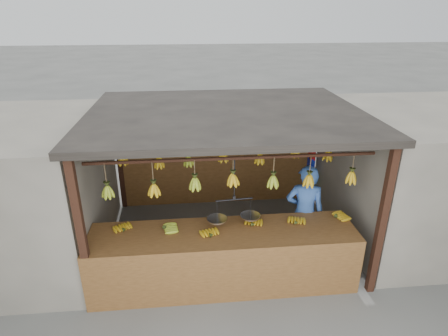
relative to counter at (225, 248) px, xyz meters
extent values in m
plane|color=#5B5B57|center=(0.14, 1.23, -0.72)|extent=(80.00, 80.00, 0.00)
cube|color=black|center=(-1.86, -0.27, 0.43)|extent=(0.10, 0.10, 2.30)
cube|color=black|center=(2.14, -0.27, 0.43)|extent=(0.10, 0.10, 2.30)
cube|color=black|center=(-1.86, 2.73, 0.43)|extent=(0.10, 0.10, 2.30)
cube|color=black|center=(2.14, 2.73, 0.43)|extent=(0.10, 0.10, 2.30)
cube|color=black|center=(0.14, 1.23, 1.63)|extent=(4.30, 3.30, 0.10)
cylinder|color=black|center=(0.14, 0.23, 1.28)|extent=(4.00, 0.05, 0.05)
cylinder|color=black|center=(0.14, 1.23, 1.28)|extent=(4.00, 0.05, 0.05)
cylinder|color=black|center=(0.14, 2.23, 1.28)|extent=(4.00, 0.05, 0.05)
cube|color=brown|center=(0.14, 2.73, 0.18)|extent=(4.00, 0.06, 1.80)
cube|color=slate|center=(-3.46, 1.23, 0.43)|extent=(3.00, 3.00, 2.30)
cube|color=slate|center=(3.74, 1.23, 0.43)|extent=(3.00, 3.00, 2.30)
cube|color=brown|center=(0.00, 0.13, 0.14)|extent=(3.89, 0.86, 0.08)
cube|color=brown|center=(0.00, -0.30, -0.27)|extent=(3.89, 0.04, 0.90)
cube|color=black|center=(-1.85, -0.25, -0.31)|extent=(0.07, 0.07, 0.82)
cube|color=black|center=(1.84, -0.25, -0.31)|extent=(0.07, 0.07, 0.82)
cube|color=black|center=(-1.85, 0.52, -0.31)|extent=(0.07, 0.07, 0.82)
cube|color=black|center=(1.84, 0.52, -0.31)|extent=(0.07, 0.07, 0.82)
ellipsoid|color=gold|center=(-1.43, 0.28, 0.21)|extent=(0.27, 0.30, 0.06)
ellipsoid|color=#92A523|center=(-0.85, 0.25, 0.21)|extent=(0.26, 0.21, 0.06)
ellipsoid|color=gold|center=(-0.19, 0.01, 0.21)|extent=(0.24, 0.28, 0.06)
ellipsoid|color=gold|center=(0.44, 0.23, 0.21)|extent=(0.24, 0.28, 0.06)
ellipsoid|color=gold|center=(1.09, 0.21, 0.21)|extent=(0.24, 0.28, 0.06)
ellipsoid|color=gold|center=(1.76, 0.32, 0.21)|extent=(0.28, 0.24, 0.06)
ellipsoid|color=#92A523|center=(-1.58, 0.21, 0.87)|extent=(0.16, 0.16, 0.28)
ellipsoid|color=gold|center=(-0.96, 0.21, 0.87)|extent=(0.16, 0.16, 0.28)
ellipsoid|color=#92A523|center=(-0.39, 0.21, 0.93)|extent=(0.16, 0.16, 0.28)
ellipsoid|color=gold|center=(0.14, 0.24, 0.96)|extent=(0.16, 0.16, 0.28)
ellipsoid|color=#92A523|center=(0.70, 0.20, 0.92)|extent=(0.16, 0.16, 0.28)
ellipsoid|color=gold|center=(1.24, 0.28, 0.87)|extent=(0.16, 0.16, 0.28)
ellipsoid|color=gold|center=(1.86, 0.25, 0.91)|extent=(0.16, 0.16, 0.28)
ellipsoid|color=gold|center=(-1.51, 1.22, 0.94)|extent=(0.16, 0.16, 0.28)
ellipsoid|color=gold|center=(-0.95, 1.23, 0.85)|extent=(0.16, 0.16, 0.28)
ellipsoid|color=#92A523|center=(-0.47, 1.24, 0.86)|extent=(0.16, 0.16, 0.28)
ellipsoid|color=gold|center=(0.10, 1.21, 0.93)|extent=(0.16, 0.16, 0.28)
ellipsoid|color=gold|center=(0.71, 1.24, 0.85)|extent=(0.16, 0.16, 0.28)
ellipsoid|color=gold|center=(1.31, 1.24, 0.95)|extent=(0.16, 0.16, 0.28)
ellipsoid|color=gold|center=(1.86, 1.20, 0.88)|extent=(0.16, 0.16, 0.28)
ellipsoid|color=gold|center=(-1.58, 2.24, 0.86)|extent=(0.16, 0.16, 0.28)
ellipsoid|color=#92A523|center=(-1.02, 2.26, 0.90)|extent=(0.16, 0.16, 0.28)
ellipsoid|color=#92A523|center=(-0.39, 2.24, 0.91)|extent=(0.16, 0.16, 0.28)
ellipsoid|color=gold|center=(0.17, 2.21, 0.92)|extent=(0.16, 0.16, 0.28)
ellipsoid|color=gold|center=(0.70, 2.23, 0.96)|extent=(0.16, 0.16, 0.28)
ellipsoid|color=gold|center=(1.27, 2.21, 0.85)|extent=(0.16, 0.16, 0.28)
ellipsoid|color=#92A523|center=(1.80, 2.27, 0.89)|extent=(0.16, 0.16, 0.28)
cylinder|color=black|center=(0.16, 0.23, 0.97)|extent=(0.02, 0.02, 0.64)
cylinder|color=black|center=(0.16, 0.23, 0.65)|extent=(0.54, 0.07, 0.02)
cylinder|color=silver|center=(-0.09, 0.21, 0.35)|extent=(0.29, 0.29, 0.02)
cylinder|color=silver|center=(0.40, 0.26, 0.35)|extent=(0.29, 0.29, 0.02)
imported|color=#3359A5|center=(1.35, 0.63, 0.12)|extent=(0.69, 0.53, 1.68)
cube|color=yellow|center=(2.08, 2.58, 0.71)|extent=(0.08, 0.26, 0.34)
cube|color=red|center=(2.08, 2.58, 0.44)|extent=(0.08, 0.26, 0.34)
cube|color=#1426BF|center=(2.08, 2.58, 0.13)|extent=(0.08, 0.26, 0.34)
cube|color=#199926|center=(2.08, 2.58, -0.16)|extent=(0.08, 0.26, 0.34)
camera|label=1|loc=(-0.46, -4.45, 3.17)|focal=30.00mm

